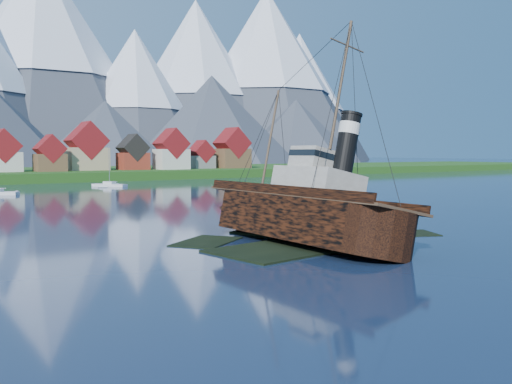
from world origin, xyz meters
TOP-DOWN VIEW (x-y plane):
  - ground at (0.00, 0.00)m, footprint 1400.00×1400.00m
  - shoal at (1.78, 2.15)m, footprint 31.71×21.24m
  - shore_bank at (0.00, 170.00)m, footprint 600.00×80.00m
  - seawall at (0.00, 132.00)m, footprint 600.00×2.50m
  - tugboat_wreck at (-1.43, 1.75)m, footprint 7.17×30.91m
  - sailboat_d at (70.20, 87.81)m, footprint 4.63×9.93m
  - sailboat_e at (16.35, 105.54)m, footprint 7.77×9.65m

SIDE VIEW (x-z plane):
  - shoal at x=1.78m, z-range -0.92..0.22m
  - ground at x=0.00m, z-range 0.00..0.00m
  - shore_bank at x=0.00m, z-range -1.60..1.60m
  - seawall at x=0.00m, z-range -1.00..1.00m
  - sailboat_e at x=16.35m, z-range -5.55..6.06m
  - sailboat_d at x=70.20m, z-range -6.27..6.87m
  - tugboat_wreck at x=-1.43m, z-range -9.17..15.32m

